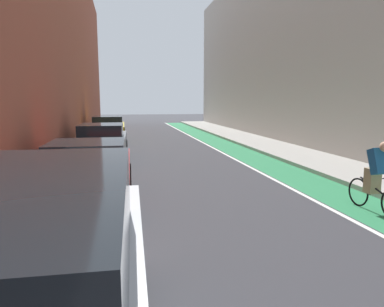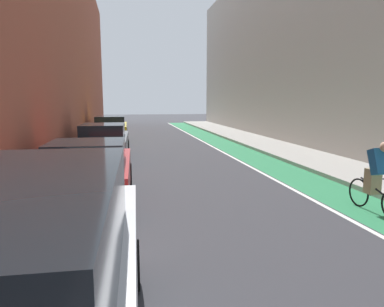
{
  "view_description": "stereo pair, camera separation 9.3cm",
  "coord_description": "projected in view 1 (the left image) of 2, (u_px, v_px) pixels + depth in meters",
  "views": [
    {
      "loc": [
        -2.26,
        2.29,
        2.48
      ],
      "look_at": [
        -0.49,
        11.09,
        1.11
      ],
      "focal_mm": 32.81,
      "sensor_mm": 36.0,
      "label": 1
    },
    {
      "loc": [
        -2.16,
        2.27,
        2.48
      ],
      "look_at": [
        -0.49,
        11.09,
        1.11
      ],
      "focal_mm": 32.81,
      "sensor_mm": 36.0,
      "label": 2
    }
  ],
  "objects": [
    {
      "name": "bike_lane_paint",
      "position": [
        233.0,
        149.0,
        17.89
      ],
      "size": [
        1.6,
        42.49,
        0.0
      ],
      "primitive_type": "cube",
      "color": "#2D8451",
      "rests_on": "ground"
    },
    {
      "name": "parked_suv_white",
      "position": [
        16.0,
        302.0,
        2.57
      ],
      "size": [
        2.06,
        4.67,
        1.98
      ],
      "color": "silver",
      "rests_on": "ground"
    },
    {
      "name": "ground_plane",
      "position": [
        175.0,
        157.0,
        15.31
      ],
      "size": [
        93.48,
        93.48,
        0.0
      ],
      "primitive_type": "plane",
      "color": "#38383D"
    },
    {
      "name": "building_facade_right",
      "position": [
        302.0,
        38.0,
        19.83
      ],
      "size": [
        2.4,
        38.49,
        11.91
      ],
      "primitive_type": "cube",
      "color": "#B2ADA3",
      "rests_on": "ground"
    },
    {
      "name": "cyclist_mid",
      "position": [
        376.0,
        177.0,
        7.7
      ],
      "size": [
        0.48,
        1.72,
        1.61
      ],
      "color": "black",
      "rests_on": "ground"
    },
    {
      "name": "lane_divider_stripe",
      "position": [
        216.0,
        150.0,
        17.71
      ],
      "size": [
        0.12,
        42.49,
        0.0
      ],
      "primitive_type": "cube",
      "color": "white",
      "rests_on": "ground"
    },
    {
      "name": "parked_sedan_red",
      "position": [
        89.0,
        172.0,
        8.39
      ],
      "size": [
        2.07,
        4.27,
        1.53
      ],
      "color": "red",
      "rests_on": "ground"
    },
    {
      "name": "parked_sedan_gray",
      "position": [
        102.0,
        142.0,
        14.25
      ],
      "size": [
        2.07,
        4.85,
        1.53
      ],
      "color": "#595B60",
      "rests_on": "ground"
    },
    {
      "name": "parked_sedan_yellow_cab",
      "position": [
        108.0,
        128.0,
        21.11
      ],
      "size": [
        1.99,
        4.7,
        1.53
      ],
      "color": "yellow",
      "rests_on": "ground"
    },
    {
      "name": "building_facade_left",
      "position": [
        33.0,
        29.0,
        15.24
      ],
      "size": [
        4.15,
        42.49,
        11.1
      ],
      "color": "#9E4C38",
      "rests_on": "ground"
    },
    {
      "name": "sidewalk_right",
      "position": [
        272.0,
        147.0,
        18.29
      ],
      "size": [
        2.61,
        42.49,
        0.14
      ],
      "primitive_type": "cube",
      "color": "#A8A59E",
      "rests_on": "ground"
    }
  ]
}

